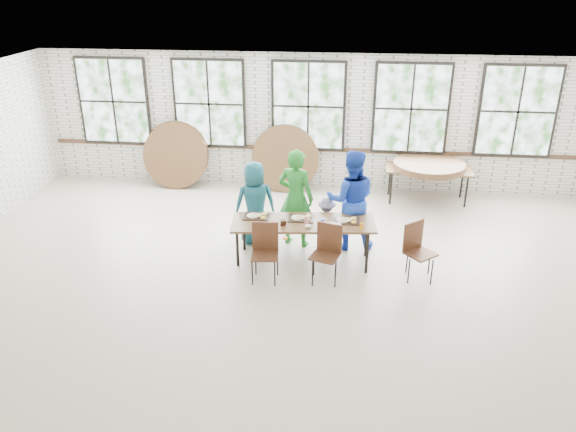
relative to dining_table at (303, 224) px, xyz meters
name	(u,v)px	position (x,y,z in m)	size (l,w,h in m)	color
room	(308,108)	(-0.20, 3.55, 1.14)	(12.00, 12.00, 12.00)	beige
dining_table	(303,224)	(0.00, 0.00, 0.00)	(2.47, 1.03, 0.74)	brown
chair_near_left	(265,247)	(-0.56, -0.63, -0.13)	(0.45, 0.44, 0.95)	#482918
chair_near_right	(327,248)	(0.43, -0.56, -0.13)	(0.53, 0.52, 0.95)	#482918
chair_spare	(417,246)	(1.86, -0.32, -0.13)	(0.58, 0.58, 0.95)	#482918
adult_teal	(255,203)	(-0.92, 0.65, 0.08)	(0.75, 0.49, 1.53)	#1B686A
adult_green	(296,198)	(-0.19, 0.65, 0.21)	(0.66, 0.43, 1.80)	#217C28
toddler	(327,222)	(0.37, 0.65, -0.23)	(0.59, 0.34, 0.92)	#191238
adult_blue	(351,200)	(0.78, 0.65, 0.22)	(0.88, 0.69, 1.81)	#1A3FBA
storage_table	(428,171)	(2.42, 3.00, 0.00)	(1.83, 0.82, 0.74)	brown
tabletop_clutter	(310,222)	(0.11, -0.03, 0.08)	(2.03, 0.61, 0.11)	black
round_tops_stacked	(429,165)	(2.42, 3.00, 0.12)	(1.50, 1.50, 0.13)	brown
round_tops_leaning	(230,157)	(-1.94, 3.32, 0.05)	(4.01, 0.51, 1.49)	brown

